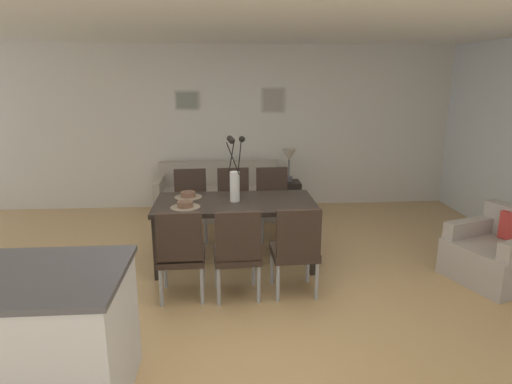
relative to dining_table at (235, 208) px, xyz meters
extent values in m
plane|color=tan|center=(0.02, -0.85, -0.66)|extent=(9.00, 9.00, 0.00)
cube|color=silver|center=(0.02, 2.40, 0.64)|extent=(9.00, 0.10, 2.60)
cube|color=white|center=(0.02, -0.45, 1.98)|extent=(9.00, 7.20, 0.08)
cube|color=black|center=(0.00, 0.00, 0.05)|extent=(1.80, 0.91, 0.05)
cube|color=black|center=(0.84, 0.40, -0.32)|extent=(0.07, 0.07, 0.69)
cube|color=black|center=(-0.84, 0.40, -0.32)|extent=(0.07, 0.07, 0.69)
cube|color=black|center=(0.84, -0.40, -0.32)|extent=(0.07, 0.07, 0.69)
cube|color=black|center=(-0.84, -0.40, -0.32)|extent=(0.07, 0.07, 0.69)
cube|color=#33261E|center=(-0.54, -0.78, -0.24)|extent=(0.45, 0.45, 0.08)
cube|color=#33261E|center=(-0.53, -0.97, 0.02)|extent=(0.42, 0.07, 0.48)
cylinder|color=#9EA0A5|center=(-0.35, -0.59, -0.47)|extent=(0.04, 0.04, 0.38)
cylinder|color=#9EA0A5|center=(-0.73, -0.60, -0.47)|extent=(0.04, 0.04, 0.38)
cylinder|color=#9EA0A5|center=(-0.34, -0.97, -0.47)|extent=(0.04, 0.04, 0.38)
cylinder|color=#9EA0A5|center=(-0.72, -0.98, -0.47)|extent=(0.04, 0.04, 0.38)
cube|color=#33261E|center=(-0.56, 0.76, -0.24)|extent=(0.46, 0.46, 0.08)
cube|color=#33261E|center=(-0.57, 0.95, 0.02)|extent=(0.42, 0.08, 0.48)
cylinder|color=#9EA0A5|center=(-0.75, 0.57, -0.47)|extent=(0.04, 0.04, 0.38)
cylinder|color=#9EA0A5|center=(-0.37, 0.58, -0.47)|extent=(0.04, 0.04, 0.38)
cylinder|color=#9EA0A5|center=(-0.76, 0.94, -0.47)|extent=(0.04, 0.04, 0.38)
cylinder|color=#9EA0A5|center=(-0.38, 0.96, -0.47)|extent=(0.04, 0.04, 0.38)
cube|color=#33261E|center=(-0.01, -0.79, -0.24)|extent=(0.46, 0.46, 0.08)
cube|color=#33261E|center=(0.00, -0.98, 0.02)|extent=(0.42, 0.08, 0.48)
cylinder|color=#9EA0A5|center=(0.17, -0.59, -0.47)|extent=(0.04, 0.04, 0.38)
cylinder|color=#9EA0A5|center=(-0.21, -0.62, -0.47)|extent=(0.04, 0.04, 0.38)
cylinder|color=#9EA0A5|center=(0.19, -0.97, -0.47)|extent=(0.04, 0.04, 0.38)
cylinder|color=#9EA0A5|center=(-0.19, -0.99, -0.47)|extent=(0.04, 0.04, 0.38)
cube|color=#33261E|center=(0.00, 0.79, -0.24)|extent=(0.45, 0.45, 0.08)
cube|color=#33261E|center=(0.00, 0.98, 0.02)|extent=(0.42, 0.07, 0.48)
cylinder|color=#9EA0A5|center=(-0.18, 0.60, -0.47)|extent=(0.04, 0.04, 0.38)
cylinder|color=#9EA0A5|center=(0.20, 0.60, -0.47)|extent=(0.04, 0.04, 0.38)
cylinder|color=#9EA0A5|center=(-0.19, 0.98, -0.47)|extent=(0.04, 0.04, 0.38)
cylinder|color=#9EA0A5|center=(0.19, 0.98, -0.47)|extent=(0.04, 0.04, 0.38)
cube|color=#33261E|center=(0.56, -0.76, -0.24)|extent=(0.46, 0.46, 0.08)
cube|color=#33261E|center=(0.57, -0.95, 0.02)|extent=(0.42, 0.08, 0.48)
cylinder|color=#9EA0A5|center=(0.74, -0.57, -0.47)|extent=(0.04, 0.04, 0.38)
cylinder|color=#9EA0A5|center=(0.36, -0.58, -0.47)|extent=(0.04, 0.04, 0.38)
cylinder|color=#9EA0A5|center=(0.76, -0.95, -0.47)|extent=(0.04, 0.04, 0.38)
cylinder|color=#9EA0A5|center=(0.38, -0.96, -0.47)|extent=(0.04, 0.04, 0.38)
cube|color=#33261E|center=(0.54, 0.78, -0.24)|extent=(0.47, 0.47, 0.08)
cube|color=#33261E|center=(0.53, 0.97, 0.02)|extent=(0.42, 0.09, 0.48)
cylinder|color=#9EA0A5|center=(0.36, 0.58, -0.47)|extent=(0.04, 0.04, 0.38)
cylinder|color=#9EA0A5|center=(0.74, 0.61, -0.47)|extent=(0.04, 0.04, 0.38)
cylinder|color=#9EA0A5|center=(0.34, 0.96, -0.47)|extent=(0.04, 0.04, 0.38)
cylinder|color=#9EA0A5|center=(0.72, 0.99, -0.47)|extent=(0.04, 0.04, 0.38)
cylinder|color=white|center=(0.00, 0.00, 0.25)|extent=(0.11, 0.11, 0.34)
cylinder|color=black|center=(0.06, 0.02, 0.58)|extent=(0.05, 0.12, 0.37)
sphere|color=black|center=(0.09, 0.03, 0.78)|extent=(0.07, 0.07, 0.07)
cylinder|color=black|center=(-0.03, 0.05, 0.58)|extent=(0.08, 0.05, 0.38)
sphere|color=black|center=(-0.05, 0.08, 0.78)|extent=(0.07, 0.07, 0.07)
cylinder|color=black|center=(-0.02, -0.06, 0.58)|extent=(0.15, 0.06, 0.36)
sphere|color=black|center=(-0.03, -0.09, 0.78)|extent=(0.07, 0.07, 0.07)
cylinder|color=#7F705B|center=(-0.54, -0.20, 0.08)|extent=(0.32, 0.32, 0.01)
cylinder|color=brown|center=(-0.54, -0.20, 0.11)|extent=(0.17, 0.17, 0.06)
cylinder|color=brown|center=(-0.54, -0.20, 0.13)|extent=(0.13, 0.13, 0.04)
cylinder|color=#7F705B|center=(-0.54, 0.20, 0.08)|extent=(0.32, 0.32, 0.01)
cylinder|color=brown|center=(-0.54, 0.20, 0.11)|extent=(0.17, 0.17, 0.06)
cylinder|color=brown|center=(-0.54, 0.20, 0.13)|extent=(0.13, 0.13, 0.04)
cube|color=#A89E8E|center=(-0.21, 1.80, -0.45)|extent=(1.88, 0.84, 0.42)
cube|color=#A89E8E|center=(-0.21, 2.14, -0.05)|extent=(1.88, 0.16, 0.38)
cube|color=#A89E8E|center=(0.68, 1.80, -0.14)|extent=(0.10, 0.84, 0.20)
cube|color=#A89E8E|center=(-1.10, 1.80, -0.14)|extent=(0.10, 0.84, 0.20)
cube|color=black|center=(0.88, 1.82, -0.40)|extent=(0.36, 0.36, 0.52)
cylinder|color=#4C4C51|center=(0.88, 1.82, -0.10)|extent=(0.12, 0.12, 0.08)
cylinder|color=#4C4C51|center=(0.88, 1.82, 0.08)|extent=(0.02, 0.02, 0.30)
cone|color=beige|center=(0.88, 1.82, 0.28)|extent=(0.22, 0.22, 0.18)
cube|color=#ADA399|center=(2.72, -0.68, -0.46)|extent=(1.02, 1.02, 0.40)
cube|color=#ADA399|center=(2.59, -0.37, -0.17)|extent=(0.69, 0.36, 0.18)
cube|color=silver|center=(-1.38, -2.18, -0.22)|extent=(1.20, 0.85, 0.88)
cube|color=#4C4C51|center=(-1.38, -2.18, 0.24)|extent=(1.24, 0.89, 0.04)
cube|color=#B2ADA3|center=(-0.68, 2.34, 1.08)|extent=(0.37, 0.02, 0.29)
cube|color=gray|center=(-0.68, 2.32, 1.08)|extent=(0.32, 0.01, 0.24)
cube|color=#B2ADA3|center=(0.68, 2.34, 1.08)|extent=(0.37, 0.02, 0.39)
cube|color=#9E9389|center=(0.68, 2.32, 1.08)|extent=(0.32, 0.01, 0.34)
camera|label=1|loc=(-0.11, -4.77, 1.44)|focal=30.75mm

